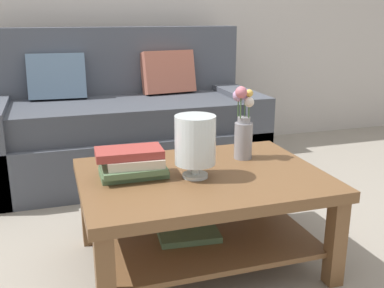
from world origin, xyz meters
The scene contains 6 objects.
ground_plane centered at (0.00, 0.00, 0.00)m, with size 10.00×10.00×0.00m, color gray.
couch centered at (-0.07, 0.99, 0.36)m, with size 1.94×0.90×1.06m.
coffee_table centered at (0.07, -0.40, 0.33)m, with size 1.10×0.81×0.45m.
book_stack_main centered at (-0.24, -0.35, 0.52)m, with size 0.32×0.21×0.13m.
glass_hurricane_vase centered at (0.03, -0.43, 0.62)m, with size 0.18×0.18×0.28m.
flower_pitcher centered at (0.34, -0.25, 0.62)m, with size 0.10×0.10×0.37m.
Camera 1 is at (-0.56, -2.23, 1.16)m, focal length 42.02 mm.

